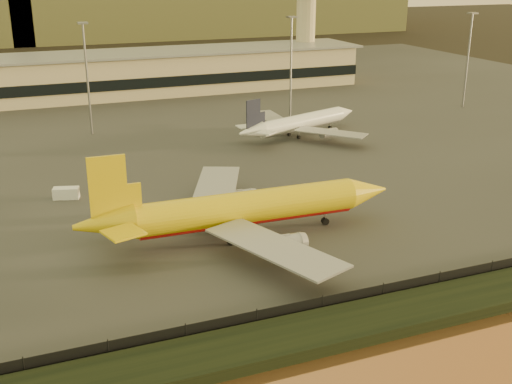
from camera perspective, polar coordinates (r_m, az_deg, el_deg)
ground at (r=84.20m, az=0.55°, el=-7.01°), size 900.00×900.00×0.00m
embankment at (r=70.44m, az=5.96°, el=-12.22°), size 320.00×7.00×1.40m
tarmac at (r=171.21m, az=-11.76°, el=6.52°), size 320.00×220.00×0.20m
perimeter_fence at (r=73.17m, az=4.51°, el=-10.32°), size 300.00×0.05×2.20m
terminal_building at (r=198.11m, az=-17.75°, el=9.57°), size 202.00×25.00×12.60m
control_tower at (r=224.12m, az=4.47°, el=15.46°), size 11.20×11.20×35.50m
apron_light_masts at (r=152.61m, az=-5.09°, el=11.25°), size 152.20×12.20×25.40m
dhl_cargo_jet at (r=92.18m, az=-1.22°, el=-1.56°), size 47.35×46.48×14.17m
white_narrowbody_jet at (r=148.29m, az=3.94°, el=6.16°), size 35.20×33.39×10.41m
gse_vehicle_yellow at (r=108.55m, az=3.36°, el=-0.17°), size 3.86×2.02×1.67m
gse_vehicle_white at (r=113.09m, az=-16.53°, el=-0.09°), size 4.60×3.02×1.90m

